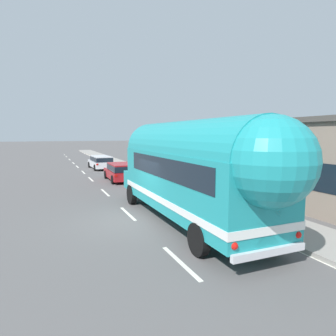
{
  "coord_description": "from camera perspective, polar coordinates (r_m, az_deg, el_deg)",
  "views": [
    {
      "loc": [
        -3.43,
        -11.58,
        3.59
      ],
      "look_at": [
        1.83,
        0.8,
        2.05
      ],
      "focal_mm": 31.55,
      "sensor_mm": 36.0,
      "label": 1
    }
  ],
  "objects": [
    {
      "name": "ground_plane",
      "position": [
        12.6,
        -6.34,
        -10.05
      ],
      "size": [
        300.0,
        300.0,
        0.0
      ],
      "primitive_type": "plane",
      "color": "#565454"
    },
    {
      "name": "lane_markings",
      "position": [
        25.28,
        -8.94,
        -1.69
      ],
      "size": [
        3.84,
        80.0,
        0.01
      ],
      "color": "silver",
      "rests_on": "ground"
    },
    {
      "name": "sidewalk_slab",
      "position": [
        23.42,
        -1.71,
        -2.08
      ],
      "size": [
        2.52,
        90.0,
        0.15
      ],
      "primitive_type": "cube",
      "color": "gray",
      "rests_on": "ground"
    },
    {
      "name": "roadside_building",
      "position": [
        19.86,
        24.64,
        1.87
      ],
      "size": [
        8.49,
        17.19,
        4.34
      ],
      "color": "gray",
      "rests_on": "ground"
    },
    {
      "name": "painted_bus",
      "position": [
        11.37,
        4.85,
        0.03
      ],
      "size": [
        2.61,
        11.66,
        4.12
      ],
      "color": "teal",
      "rests_on": "ground"
    },
    {
      "name": "car_lead",
      "position": [
        22.97,
        -9.06,
        -0.53
      ],
      "size": [
        2.03,
        4.36,
        1.37
      ],
      "color": "#A5191E",
      "rests_on": "ground"
    },
    {
      "name": "car_second",
      "position": [
        31.31,
        -12.84,
        1.27
      ],
      "size": [
        2.03,
        4.67,
        1.37
      ],
      "color": "white",
      "rests_on": "ground"
    }
  ]
}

